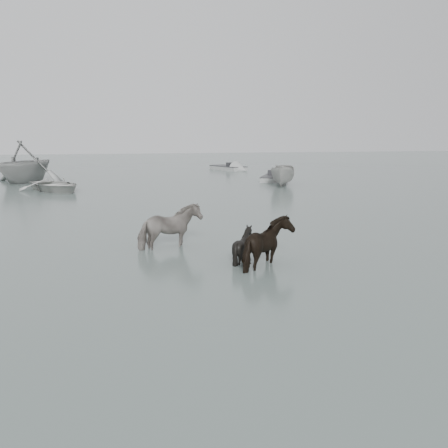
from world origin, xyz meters
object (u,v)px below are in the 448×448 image
(pony_pinto, at_px, (169,222))
(pony_dark, at_px, (270,237))
(pony_black, at_px, (243,240))
(rowboat_lead, at_px, (55,183))

(pony_pinto, height_order, pony_dark, pony_pinto)
(pony_dark, distance_m, pony_black, 0.97)
(pony_dark, bearing_deg, pony_black, 55.87)
(pony_dark, bearing_deg, rowboat_lead, 41.24)
(pony_black, xyz_separation_m, rowboat_lead, (-7.48, 18.78, -0.13))
(pony_dark, height_order, pony_black, pony_dark)
(pony_dark, relative_size, pony_black, 1.35)
(pony_pinto, distance_m, pony_black, 2.77)
(pony_dark, bearing_deg, pony_pinto, 61.29)
(pony_dark, xyz_separation_m, rowboat_lead, (-8.04, 19.54, -0.35))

